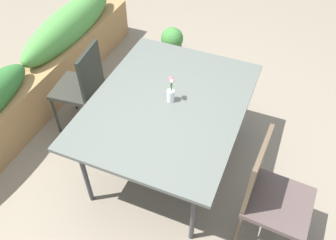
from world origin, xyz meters
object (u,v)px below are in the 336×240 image
object	(u,v)px
dining_table	(168,106)
planter_box	(30,82)
chair_far_side	(82,85)
flower_vase	(171,91)
chair_near_left	(270,191)
potted_plant	(172,46)

from	to	relation	value
dining_table	planter_box	bearing A→B (deg)	85.30
chair_far_side	planter_box	distance (m)	0.65
planter_box	dining_table	bearing A→B (deg)	-94.70
flower_vase	planter_box	distance (m)	1.64
chair_near_left	potted_plant	world-z (taller)	chair_near_left
flower_vase	potted_plant	size ratio (longest dim) A/B	0.44
planter_box	potted_plant	size ratio (longest dim) A/B	7.07
dining_table	planter_box	distance (m)	1.59
potted_plant	dining_table	bearing A→B (deg)	-159.35
dining_table	planter_box	world-z (taller)	planter_box
chair_near_left	planter_box	bearing A→B (deg)	-97.13
flower_vase	potted_plant	bearing A→B (deg)	21.47
chair_far_side	potted_plant	size ratio (longest dim) A/B	1.89
chair_near_left	planter_box	xyz separation A→B (m)	(0.46, 2.46, -0.14)
planter_box	chair_near_left	bearing A→B (deg)	-100.61
dining_table	flower_vase	distance (m)	0.14
chair_far_side	flower_vase	bearing A→B (deg)	-103.14
chair_near_left	chair_far_side	bearing A→B (deg)	-101.23
flower_vase	dining_table	bearing A→B (deg)	160.36
dining_table	chair_far_side	distance (m)	0.95
chair_near_left	chair_far_side	distance (m)	1.89
dining_table	flower_vase	world-z (taller)	flower_vase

